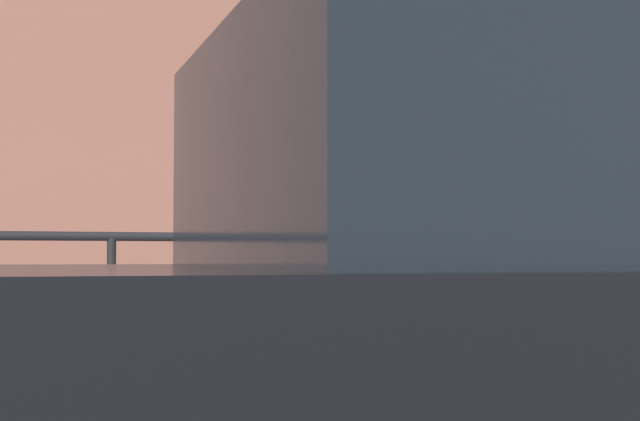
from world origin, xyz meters
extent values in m
cylinder|color=slate|center=(-0.15, 0.47, 0.63)|extent=(0.07, 0.07, 1.01)
cylinder|color=black|center=(-0.15, 0.47, 1.29)|extent=(0.18, 0.18, 0.31)
sphere|color=silver|center=(-0.15, 0.47, 1.48)|extent=(0.18, 0.18, 0.18)
cube|color=black|center=(-0.16, 0.37, 1.36)|extent=(0.10, 0.01, 0.07)
cube|color=yellow|center=(-0.16, 0.37, 1.24)|extent=(0.11, 0.01, 0.09)
cylinder|color=#1E233F|center=(-0.74, 0.51, 0.56)|extent=(0.15, 0.15, 0.86)
cylinder|color=#1E233F|center=(-0.54, 0.47, 0.56)|extent=(0.15, 0.15, 0.86)
cube|color=beige|center=(-0.64, 0.49, 1.31)|extent=(0.48, 0.30, 0.64)
sphere|color=beige|center=(-0.64, 0.49, 1.75)|extent=(0.23, 0.23, 0.23)
cylinder|color=beige|center=(-0.91, 0.54, 1.33)|extent=(0.09, 0.09, 0.61)
cylinder|color=beige|center=(-0.34, 0.65, 1.46)|extent=(0.19, 0.54, 0.45)
cube|color=black|center=(-0.28, -1.38, 0.72)|extent=(4.54, 1.90, 0.80)
cube|color=black|center=(-0.23, -1.39, 1.44)|extent=(2.13, 1.65, 0.64)
cylinder|color=black|center=(0.00, 2.52, 1.27)|extent=(24.00, 0.06, 0.06)
cylinder|color=black|center=(0.00, 2.52, 0.76)|extent=(24.00, 0.05, 0.05)
cylinder|color=black|center=(-1.09, 2.52, 0.70)|extent=(0.06, 0.06, 1.14)
cylinder|color=black|center=(1.09, 2.52, 0.70)|extent=(0.06, 0.06, 1.14)
cube|color=brown|center=(0.00, 4.67, 1.79)|extent=(32.00, 0.50, 3.58)
camera|label=1|loc=(-1.83, -3.64, 1.15)|focal=51.80mm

